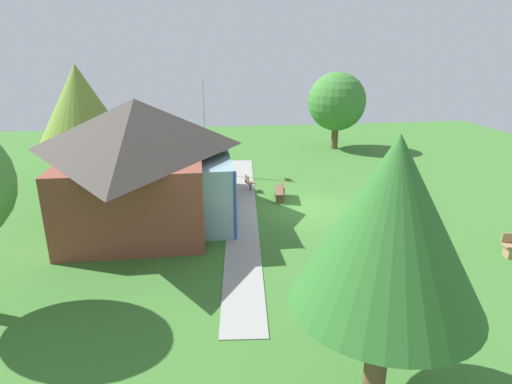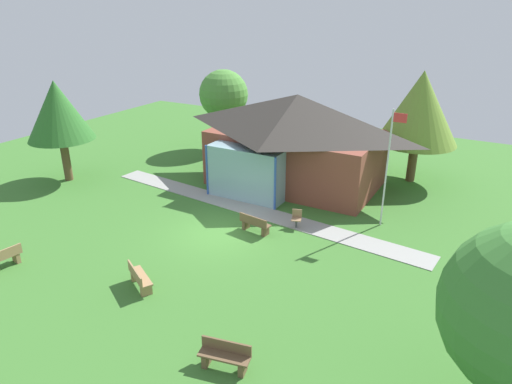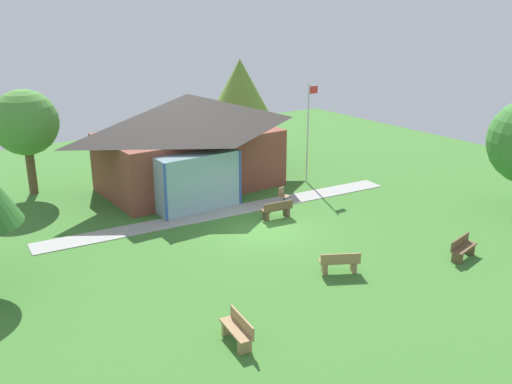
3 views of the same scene
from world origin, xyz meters
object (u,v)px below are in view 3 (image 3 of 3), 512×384
(bench_front_center, at_px, (340,263))
(tree_behind_pavilion_right, at_px, (240,92))
(patio_chair_lawn_spare, at_px, (283,196))
(tree_behind_pavilion_left, at_px, (25,123))
(pavilion, at_px, (189,140))
(bench_front_right, at_px, (463,248))
(bench_rear_near_path, at_px, (277,210))
(flagpole, at_px, (308,129))
(bench_front_left, at_px, (238,330))

(bench_front_center, height_order, tree_behind_pavilion_right, tree_behind_pavilion_right)
(patio_chair_lawn_spare, xyz_separation_m, tree_behind_pavilion_left, (-9.73, 8.96, 3.35))
(pavilion, xyz_separation_m, bench_front_right, (4.41, -13.99, -2.25))
(bench_front_right, distance_m, bench_rear_near_path, 8.38)
(flagpole, xyz_separation_m, bench_rear_near_path, (-4.81, -3.54, -2.63))
(bench_front_right, relative_size, bench_front_center, 1.02)
(flagpole, height_order, bench_rear_near_path, flagpole)
(flagpole, bearing_deg, tree_behind_pavilion_left, 152.59)
(flagpole, bearing_deg, bench_rear_near_path, -143.68)
(bench_front_right, distance_m, bench_front_left, 10.47)
(bench_front_right, xyz_separation_m, bench_front_left, (-10.47, 0.20, 0.00))
(bench_front_right, xyz_separation_m, bench_rear_near_path, (-3.35, 7.68, 0.00))
(pavilion, distance_m, bench_rear_near_path, 6.78)
(bench_rear_near_path, bearing_deg, pavilion, 107.60)
(tree_behind_pavilion_right, bearing_deg, bench_rear_near_path, -114.99)
(bench_front_right, xyz_separation_m, tree_behind_pavilion_right, (1.37, 17.80, 3.87))
(bench_front_center, relative_size, tree_behind_pavilion_left, 0.28)
(bench_front_right, relative_size, bench_rear_near_path, 1.01)
(flagpole, bearing_deg, pavilion, 154.70)
(flagpole, height_order, bench_front_left, flagpole)
(pavilion, height_order, bench_front_left, pavilion)
(bench_front_center, distance_m, bench_rear_near_path, 6.05)
(bench_front_center, bearing_deg, bench_rear_near_path, 104.95)
(bench_front_left, height_order, tree_behind_pavilion_left, tree_behind_pavilion_left)
(bench_rear_near_path, height_order, patio_chair_lawn_spare, patio_chair_lawn_spare)
(patio_chair_lawn_spare, height_order, tree_behind_pavilion_right, tree_behind_pavilion_right)
(bench_front_left, xyz_separation_m, tree_behind_pavilion_left, (-1.17, 17.81, 3.37))
(pavilion, distance_m, bench_front_center, 12.38)
(bench_front_center, bearing_deg, bench_front_right, 9.02)
(bench_front_left, relative_size, tree_behind_pavilion_left, 0.28)
(pavilion, bearing_deg, bench_front_center, -92.16)
(bench_rear_near_path, height_order, tree_behind_pavilion_right, tree_behind_pavilion_right)
(bench_front_center, height_order, bench_rear_near_path, same)
(patio_chair_lawn_spare, distance_m, tree_behind_pavilion_right, 10.12)
(patio_chair_lawn_spare, bearing_deg, bench_front_right, 84.51)
(flagpole, relative_size, bench_front_right, 3.52)
(bench_front_right, bearing_deg, tree_behind_pavilion_right, -106.09)
(bench_front_right, relative_size, bench_front_left, 1.01)
(bench_front_right, bearing_deg, pavilion, -84.19)
(flagpole, bearing_deg, patio_chair_lawn_spare, -147.22)
(flagpole, height_order, tree_behind_pavilion_left, flagpole)
(bench_front_right, height_order, bench_front_left, same)
(bench_front_center, height_order, bench_front_left, same)
(flagpole, xyz_separation_m, tree_behind_pavilion_left, (-13.10, 6.79, 0.74))
(pavilion, distance_m, tree_behind_pavilion_left, 8.34)
(tree_behind_pavilion_right, bearing_deg, tree_behind_pavilion_left, 179.11)
(pavilion, distance_m, flagpole, 6.50)
(patio_chair_lawn_spare, distance_m, tree_behind_pavilion_left, 13.64)
(pavilion, relative_size, flagpole, 1.83)
(bench_rear_near_path, xyz_separation_m, tree_behind_pavilion_right, (4.72, 10.13, 3.87))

